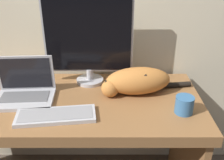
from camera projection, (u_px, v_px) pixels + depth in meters
The scene contains 7 objects.
desk at pixel (74, 122), 1.52m from camera, with size 1.43×0.66×0.73m.
monitor at pixel (87, 38), 1.52m from camera, with size 0.52×0.17×0.54m.
laptop at pixel (24, 91), 1.44m from camera, with size 0.33×0.23×0.23m.
external_keyboard at pixel (55, 116), 1.29m from camera, with size 0.40×0.19×0.02m.
cat at pixel (136, 81), 1.49m from camera, with size 0.54×0.22×0.15m.
coffee_mug at pixel (183, 105), 1.32m from camera, with size 0.09×0.09×0.09m.
small_toy at pixel (151, 81), 1.58m from camera, with size 0.07×0.07×0.07m.
Camera 1 is at (0.22, -0.92, 1.48)m, focal length 42.00 mm.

